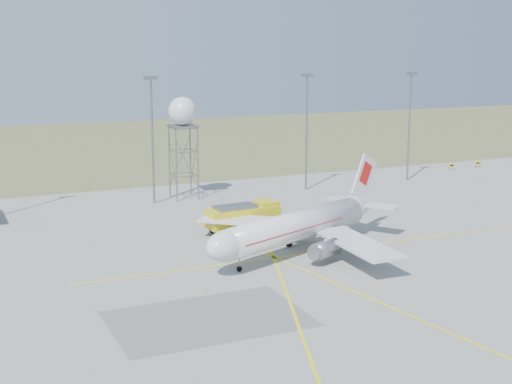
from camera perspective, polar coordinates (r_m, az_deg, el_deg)
name	(u,v)px	position (r m, az deg, el deg)	size (l,w,h in m)	color
ground	(489,342)	(65.50, 18.12, -11.30)	(400.00, 400.00, 0.00)	#9A9B95
grass_strip	(110,145)	(190.15, -11.62, 3.70)	(400.00, 120.00, 0.03)	brown
mast_b	(152,129)	(115.07, -8.30, 4.99)	(2.20, 0.50, 20.50)	slate
mast_c	(307,122)	(125.77, 4.08, 5.61)	(2.20, 0.50, 20.50)	slate
mast_d	(410,117)	(137.63, 12.19, 5.88)	(2.20, 0.50, 20.50)	slate
taxi_sign_near	(451,166)	(153.30, 15.37, 2.05)	(1.60, 0.17, 1.20)	black
taxi_sign_far	(478,163)	(157.85, 17.33, 2.20)	(1.60, 0.17, 1.20)	black
airliner_main	(299,226)	(87.39, 3.42, -2.75)	(30.68, 28.68, 10.88)	silver
radar_tower	(183,142)	(118.79, -5.85, 4.01)	(4.69, 4.69, 16.96)	slate
fire_truck	(245,218)	(97.15, -0.92, -2.13)	(10.37, 4.68, 4.06)	gold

